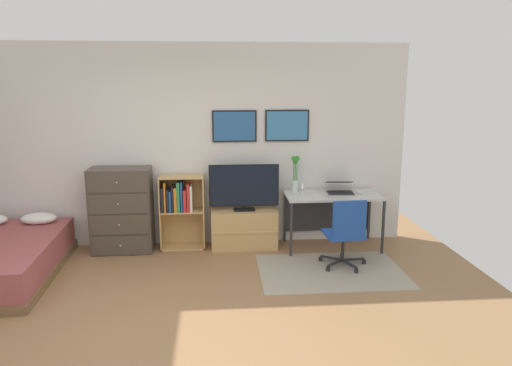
% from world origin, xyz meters
% --- Properties ---
extents(ground_plane, '(7.20, 7.20, 0.00)m').
position_xyz_m(ground_plane, '(0.00, 0.00, 0.00)').
color(ground_plane, '#936B44').
extents(wall_back_with_posters, '(6.12, 0.09, 2.70)m').
position_xyz_m(wall_back_with_posters, '(0.01, 2.43, 1.35)').
color(wall_back_with_posters, silver).
rests_on(wall_back_with_posters, ground_plane).
extents(area_rug, '(1.70, 1.20, 0.01)m').
position_xyz_m(area_rug, '(1.81, 1.23, 0.00)').
color(area_rug, '#9E937F').
rests_on(area_rug, ground_plane).
extents(dresser, '(0.78, 0.46, 1.11)m').
position_xyz_m(dresser, '(-0.76, 2.15, 0.56)').
color(dresser, '#4C4238').
rests_on(dresser, ground_plane).
extents(bookshelf, '(0.59, 0.30, 0.98)m').
position_xyz_m(bookshelf, '(-0.01, 2.22, 0.59)').
color(bookshelf, tan).
rests_on(bookshelf, ground_plane).
extents(tv_stand, '(0.88, 0.41, 0.52)m').
position_xyz_m(tv_stand, '(0.84, 2.17, 0.26)').
color(tv_stand, tan).
rests_on(tv_stand, ground_plane).
extents(television, '(0.92, 0.16, 0.62)m').
position_xyz_m(television, '(0.84, 2.15, 0.83)').
color(television, black).
rests_on(television, tv_stand).
extents(desk, '(1.26, 0.64, 0.74)m').
position_xyz_m(desk, '(2.01, 2.13, 0.61)').
color(desk, silver).
rests_on(desk, ground_plane).
extents(office_chair, '(0.56, 0.58, 0.86)m').
position_xyz_m(office_chair, '(2.00, 1.32, 0.46)').
color(office_chair, '#232326').
rests_on(office_chair, ground_plane).
extents(laptop, '(0.38, 0.40, 0.15)m').
position_xyz_m(laptop, '(2.13, 2.16, 0.80)').
color(laptop, '#333338').
rests_on(laptop, desk).
extents(computer_mouse, '(0.06, 0.10, 0.03)m').
position_xyz_m(computer_mouse, '(2.37, 2.05, 0.76)').
color(computer_mouse, silver).
rests_on(computer_mouse, desk).
extents(bamboo_vase, '(0.11, 0.09, 0.49)m').
position_xyz_m(bamboo_vase, '(1.53, 2.24, 1.00)').
color(bamboo_vase, silver).
rests_on(bamboo_vase, desk).
extents(wine_glass, '(0.07, 0.07, 0.18)m').
position_xyz_m(wine_glass, '(1.59, 1.99, 0.87)').
color(wine_glass, silver).
rests_on(wine_glass, desk).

